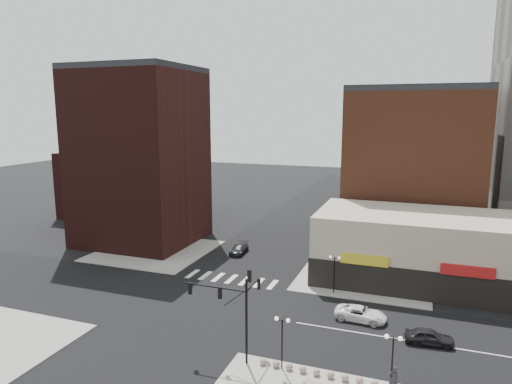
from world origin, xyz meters
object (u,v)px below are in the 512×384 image
(street_lamp_se_b, at_px, (393,349))
(dark_sedan_east, at_px, (429,337))
(traffic_signal, at_px, (237,301))
(street_lamp_se_a, at_px, (282,330))
(street_lamp_ne, at_px, (334,265))
(pedestrian, at_px, (393,379))
(white_suv, at_px, (361,314))
(dark_sedan_north, at_px, (239,249))

(street_lamp_se_b, height_order, dark_sedan_east, street_lamp_se_b)
(traffic_signal, distance_m, street_lamp_se_a, 4.12)
(street_lamp_ne, xyz_separation_m, pedestrian, (7.15, -16.00, -2.25))
(street_lamp_se_a, xyz_separation_m, white_suv, (4.56, 10.56, -2.63))
(traffic_signal, height_order, white_suv, traffic_signal)
(dark_sedan_north, bearing_deg, white_suv, -43.03)
(traffic_signal, bearing_deg, street_lamp_ne, 73.25)
(white_suv, xyz_separation_m, pedestrian, (3.59, -10.56, 0.38))
(dark_sedan_east, bearing_deg, street_lamp_se_b, 156.86)
(street_lamp_se_b, xyz_separation_m, dark_sedan_east, (2.59, 8.00, -2.61))
(street_lamp_se_b, bearing_deg, street_lamp_se_a, 180.00)
(street_lamp_se_a, height_order, dark_sedan_north, street_lamp_se_a)
(street_lamp_ne, bearing_deg, dark_sedan_north, 147.37)
(street_lamp_se_a, height_order, street_lamp_se_b, same)
(dark_sedan_east, bearing_deg, street_lamp_se_a, 121.87)
(street_lamp_se_a, distance_m, white_suv, 11.80)
(traffic_signal, height_order, street_lamp_se_a, traffic_signal)
(dark_sedan_north, bearing_deg, street_lamp_se_a, -65.41)
(white_suv, xyz_separation_m, dark_sedan_east, (6.02, -2.56, 0.01))
(street_lamp_ne, bearing_deg, dark_sedan_east, -39.83)
(street_lamp_se_a, distance_m, dark_sedan_east, 13.53)
(traffic_signal, xyz_separation_m, white_suv, (8.33, 10.39, -4.30))
(traffic_signal, relative_size, dark_sedan_north, 1.74)
(street_lamp_ne, distance_m, dark_sedan_north, 17.91)
(street_lamp_se_a, bearing_deg, dark_sedan_north, 118.58)
(street_lamp_ne, bearing_deg, white_suv, -56.76)
(traffic_signal, relative_size, white_suv, 1.62)
(street_lamp_ne, distance_m, dark_sedan_east, 12.76)
(dark_sedan_north, bearing_deg, dark_sedan_east, -39.60)
(pedestrian, bearing_deg, dark_sedan_east, -124.63)
(street_lamp_se_a, xyz_separation_m, dark_sedan_east, (10.59, 8.00, -2.61))
(street_lamp_se_b, distance_m, street_lamp_ne, 17.46)
(street_lamp_se_b, bearing_deg, dark_sedan_north, 130.63)
(dark_sedan_east, relative_size, dark_sedan_north, 0.89)
(white_suv, bearing_deg, traffic_signal, 144.81)
(white_suv, distance_m, pedestrian, 11.16)
(street_lamp_se_b, height_order, pedestrian, street_lamp_se_b)
(street_lamp_se_a, height_order, white_suv, street_lamp_se_a)
(street_lamp_se_b, relative_size, pedestrian, 2.25)
(street_lamp_se_b, bearing_deg, street_lamp_ne, 113.63)
(street_lamp_se_b, relative_size, white_suv, 0.87)
(white_suv, relative_size, dark_sedan_north, 1.07)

